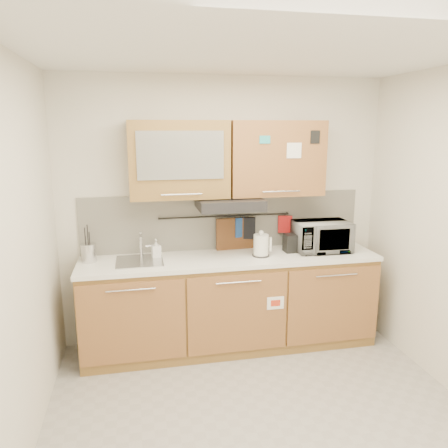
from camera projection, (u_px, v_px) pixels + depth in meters
name	position (u px, v px, depth m)	size (l,w,h in m)	color
floor	(265.00, 423.00, 3.20)	(3.20, 3.20, 0.00)	#9E9993
ceiling	(274.00, 46.00, 2.63)	(3.20, 3.20, 0.00)	white
wall_back	(224.00, 211.00, 4.35)	(3.20, 3.20, 0.00)	silver
wall_left	(12.00, 268.00, 2.60)	(3.00, 3.00, 0.00)	silver
base_cabinet	(231.00, 307.00, 4.25)	(2.80, 0.64, 0.88)	olive
countertop	(231.00, 259.00, 4.14)	(2.82, 0.62, 0.04)	white
backsplash	(224.00, 221.00, 4.36)	(2.80, 0.02, 0.56)	silver
upper_cabinets	(228.00, 159.00, 4.06)	(1.82, 0.37, 0.70)	olive
range_hood	(230.00, 204.00, 4.08)	(0.60, 0.46, 0.10)	black
sink	(140.00, 261.00, 3.98)	(0.42, 0.40, 0.26)	silver
utensil_rail	(225.00, 216.00, 4.31)	(0.02, 0.02, 1.30)	black
utensil_crock	(89.00, 252.00, 3.96)	(0.18, 0.18, 0.34)	silver
kettle	(261.00, 246.00, 4.13)	(0.18, 0.16, 0.25)	silver
toaster	(296.00, 242.00, 4.29)	(0.23, 0.14, 0.18)	black
microwave	(322.00, 236.00, 4.30)	(0.53, 0.36, 0.29)	#999999
soap_bottle	(156.00, 249.00, 4.08)	(0.08, 0.08, 0.18)	#999999
cutting_board	(235.00, 241.00, 4.37)	(0.38, 0.03, 0.47)	brown
oven_mitt	(240.00, 227.00, 4.35)	(0.12, 0.03, 0.20)	#1F4892
dark_pouch	(248.00, 228.00, 4.37)	(0.14, 0.04, 0.22)	black
pot_holder	(285.00, 224.00, 4.44)	(0.14, 0.02, 0.17)	#AA1617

